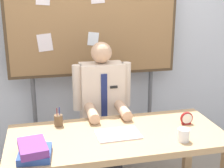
% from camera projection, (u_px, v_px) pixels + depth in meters
% --- Properties ---
extents(back_wall, '(6.40, 0.08, 2.70)m').
position_uv_depth(back_wall, '(91.00, 35.00, 3.36)').
color(back_wall, silver).
rests_on(back_wall, ground_plane).
extents(desk, '(1.67, 0.74, 0.74)m').
position_uv_depth(desk, '(117.00, 145.00, 2.44)').
color(desk, tan).
rests_on(desk, ground_plane).
extents(person, '(0.55, 0.56, 1.37)m').
position_uv_depth(person, '(102.00, 118.00, 3.01)').
color(person, '#2D2D33').
rests_on(person, ground_plane).
extents(bulletin_board, '(1.74, 0.09, 2.13)m').
position_uv_depth(bulletin_board, '(94.00, 20.00, 3.12)').
color(bulletin_board, '#4C3823').
rests_on(bulletin_board, ground_plane).
extents(book_stack, '(0.23, 0.28, 0.10)m').
position_uv_depth(book_stack, '(34.00, 151.00, 2.06)').
color(book_stack, '#2D4C99').
rests_on(book_stack, desk).
extents(open_notebook, '(0.34, 0.23, 0.01)m').
position_uv_depth(open_notebook, '(118.00, 134.00, 2.40)').
color(open_notebook, silver).
rests_on(open_notebook, desk).
extents(desk_clock, '(0.11, 0.04, 0.11)m').
position_uv_depth(desk_clock, '(187.00, 119.00, 2.58)').
color(desk_clock, maroon).
rests_on(desk_clock, desk).
extents(coffee_mug, '(0.09, 0.09, 0.10)m').
position_uv_depth(coffee_mug, '(184.00, 135.00, 2.29)').
color(coffee_mug, white).
rests_on(coffee_mug, desk).
extents(pen_holder, '(0.07, 0.07, 0.16)m').
position_uv_depth(pen_holder, '(58.00, 120.00, 2.55)').
color(pen_holder, brown).
rests_on(pen_holder, desk).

